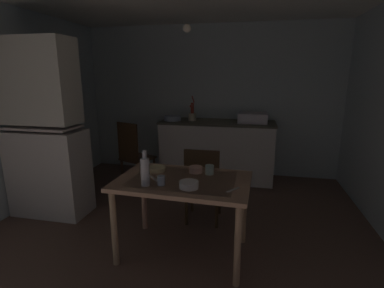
{
  "coord_description": "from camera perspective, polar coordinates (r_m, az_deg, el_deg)",
  "views": [
    {
      "loc": [
        0.72,
        -2.79,
        1.66
      ],
      "look_at": [
        0.09,
        0.17,
        0.92
      ],
      "focal_mm": 26.9,
      "sensor_mm": 36.0,
      "label": 1
    }
  ],
  "objects": [
    {
      "name": "chair_by_counter",
      "position": [
        4.32,
        -11.45,
        -2.01
      ],
      "size": [
        0.52,
        0.52,
        1.0
      ],
      "color": "#3B2618",
      "rests_on": "ground"
    },
    {
      "name": "soup_bowl_small",
      "position": [
        2.78,
        0.76,
        -5.07
      ],
      "size": [
        0.13,
        0.13,
        0.06
      ],
      "primitive_type": "cylinder",
      "color": "tan",
      "rests_on": "dining_table"
    },
    {
      "name": "pendant_bulb",
      "position": [
        2.95,
        -0.99,
        21.97
      ],
      "size": [
        0.08,
        0.08,
        0.08
      ],
      "primitive_type": "sphere",
      "color": "#F9EFCC"
    },
    {
      "name": "serving_bowl_wide",
      "position": [
        2.41,
        -0.62,
        -8.07
      ],
      "size": [
        0.16,
        0.16,
        0.06
      ],
      "primitive_type": "cylinder",
      "color": "white",
      "rests_on": "dining_table"
    },
    {
      "name": "ground_plane",
      "position": [
        3.33,
        -2.19,
        -16.27
      ],
      "size": [
        5.18,
        5.18,
        0.0
      ],
      "primitive_type": "plane",
      "color": "brown"
    },
    {
      "name": "mug_dark",
      "position": [
        2.48,
        -6.13,
        -7.2
      ],
      "size": [
        0.07,
        0.07,
        0.08
      ],
      "primitive_type": "cylinder",
      "color": "#9EB2C6",
      "rests_on": "dining_table"
    },
    {
      "name": "teacup_mint",
      "position": [
        2.78,
        -9.52,
        -5.1
      ],
      "size": [
        0.07,
        0.07,
        0.07
      ],
      "primitive_type": "cylinder",
      "color": "#ADD1C1",
      "rests_on": "dining_table"
    },
    {
      "name": "table_knife",
      "position": [
        2.64,
        -7.52,
        -6.83
      ],
      "size": [
        0.13,
        0.14,
        0.0
      ],
      "primitive_type": "cube",
      "rotation": [
        0.0,
        0.0,
        5.46
      ],
      "color": "silver",
      "rests_on": "dining_table"
    },
    {
      "name": "chair_far_side",
      "position": [
        3.25,
        2.19,
        -7.86
      ],
      "size": [
        0.41,
        0.41,
        0.89
      ],
      "color": "#392916",
      "rests_on": "ground"
    },
    {
      "name": "wall_left",
      "position": [
        4.03,
        -33.56,
        5.16
      ],
      "size": [
        0.1,
        4.09,
        2.45
      ],
      "primitive_type": "cube",
      "color": "silver",
      "rests_on": "ground"
    },
    {
      "name": "stoneware_crock",
      "position": [
        4.63,
        0.05,
        5.36
      ],
      "size": [
        0.13,
        0.13,
        0.11
      ],
      "primitive_type": "cylinder",
      "color": "beige",
      "rests_on": "counter_cabinet"
    },
    {
      "name": "hutch_cabinet",
      "position": [
        3.75,
        -27.06,
        1.43
      ],
      "size": [
        0.88,
        0.44,
        2.06
      ],
      "color": "silver",
      "rests_on": "ground"
    },
    {
      "name": "glass_bottle",
      "position": [
        2.46,
        -9.3,
        -5.33
      ],
      "size": [
        0.08,
        0.08,
        0.31
      ],
      "color": "#B7BCC1",
      "rests_on": "dining_table"
    },
    {
      "name": "mug_tall",
      "position": [
        2.73,
        3.49,
        -5.11
      ],
      "size": [
        0.08,
        0.08,
        0.09
      ],
      "primitive_type": "cylinder",
      "color": "#ADD1C1",
      "rests_on": "dining_table"
    },
    {
      "name": "teaspoon_near_bowl",
      "position": [
        2.4,
        8.12,
        -8.94
      ],
      "size": [
        0.11,
        0.13,
        0.0
      ],
      "primitive_type": "cube",
      "rotation": [
        0.0,
        0.0,
        0.9
      ],
      "color": "beige",
      "rests_on": "dining_table"
    },
    {
      "name": "hand_pump",
      "position": [
        4.65,
        0.05,
        6.8
      ],
      "size": [
        0.05,
        0.27,
        0.39
      ],
      "color": "maroon",
      "rests_on": "counter_cabinet"
    },
    {
      "name": "mixing_bowl_counter",
      "position": [
        4.65,
        -3.86,
        5.13
      ],
      "size": [
        0.28,
        0.28,
        0.07
      ],
      "primitive_type": "cylinder",
      "color": "#9EB2C6",
      "rests_on": "counter_cabinet"
    },
    {
      "name": "sink_basin",
      "position": [
        4.52,
        11.93,
        5.13
      ],
      "size": [
        0.44,
        0.34,
        0.15
      ],
      "color": "white",
      "rests_on": "counter_cabinet"
    },
    {
      "name": "counter_cabinet",
      "position": [
        4.66,
        4.93,
        -1.21
      ],
      "size": [
        1.8,
        0.64,
        0.94
      ],
      "color": "silver",
      "rests_on": "ground"
    },
    {
      "name": "sauce_dish",
      "position": [
        2.84,
        -6.97,
        -4.91
      ],
      "size": [
        0.17,
        0.17,
        0.04
      ],
      "primitive_type": "cylinder",
      "color": "beige",
      "rests_on": "dining_table"
    },
    {
      "name": "wall_back",
      "position": [
        4.91,
        3.62,
        8.52
      ],
      "size": [
        4.28,
        0.1,
        2.45
      ],
      "primitive_type": "cube",
      "color": "silver",
      "rests_on": "ground"
    },
    {
      "name": "dining_table",
      "position": [
        2.64,
        -1.79,
        -8.91
      ],
      "size": [
        1.22,
        0.81,
        0.74
      ],
      "color": "tan",
      "rests_on": "ground"
    }
  ]
}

